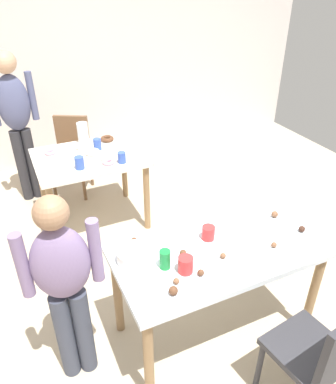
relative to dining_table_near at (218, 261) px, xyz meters
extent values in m
plane|color=tan|center=(-0.05, 0.09, -0.65)|extent=(6.40, 6.40, 0.00)
cube|color=silver|center=(-0.05, 3.29, 0.65)|extent=(6.40, 0.10, 2.60)
cube|color=silver|center=(0.00, 0.00, 0.08)|extent=(1.34, 0.69, 0.04)
cylinder|color=olive|center=(-0.61, -0.28, -0.29)|extent=(0.06, 0.06, 0.71)
cylinder|color=olive|center=(0.61, -0.28, -0.29)|extent=(0.06, 0.06, 0.71)
cylinder|color=olive|center=(-0.61, 0.28, -0.29)|extent=(0.06, 0.06, 0.71)
cylinder|color=olive|center=(0.61, 0.28, -0.29)|extent=(0.06, 0.06, 0.71)
cube|color=silver|center=(-0.40, 1.69, 0.08)|extent=(1.01, 0.80, 0.04)
cylinder|color=olive|center=(-0.84, 1.35, -0.29)|extent=(0.06, 0.06, 0.71)
cylinder|color=olive|center=(0.04, 1.35, -0.29)|extent=(0.06, 0.06, 0.71)
cylinder|color=olive|center=(-0.84, 2.03, -0.29)|extent=(0.06, 0.06, 0.71)
cylinder|color=olive|center=(0.04, 2.03, -0.29)|extent=(0.06, 0.06, 0.71)
cube|color=#2D2D33|center=(0.22, -0.64, -0.22)|extent=(0.45, 0.45, 0.04)
cylinder|color=#2D2D33|center=(0.02, -0.50, -0.44)|extent=(0.04, 0.04, 0.41)
cylinder|color=#2D2D33|center=(0.36, -0.45, -0.44)|extent=(0.04, 0.04, 0.41)
cube|color=brown|center=(-0.47, 2.37, -0.22)|extent=(0.54, 0.54, 0.04)
cube|color=brown|center=(-0.39, 2.53, 0.01)|extent=(0.35, 0.22, 0.42)
cylinder|color=brown|center=(-0.40, 2.14, -0.44)|extent=(0.04, 0.04, 0.41)
cylinder|color=brown|center=(-0.70, 2.30, -0.44)|extent=(0.04, 0.04, 0.41)
cylinder|color=brown|center=(-0.24, 2.44, -0.44)|extent=(0.04, 0.04, 0.41)
cylinder|color=brown|center=(-0.54, 2.60, -0.44)|extent=(0.04, 0.04, 0.41)
cylinder|color=#383D4C|center=(-1.00, 0.10, -0.31)|extent=(0.11, 0.11, 0.67)
cylinder|color=#383D4C|center=(-0.89, 0.09, -0.31)|extent=(0.11, 0.11, 0.67)
ellipsoid|color=slate|center=(-0.95, 0.10, 0.26)|extent=(0.34, 0.23, 0.48)
sphere|color=#997051|center=(-0.95, 0.10, 0.59)|extent=(0.18, 0.18, 0.18)
cylinder|color=slate|center=(-1.14, 0.12, 0.30)|extent=(0.08, 0.08, 0.41)
cylinder|color=slate|center=(-0.76, 0.08, 0.30)|extent=(0.08, 0.08, 0.41)
cylinder|color=#28282D|center=(-0.88, 2.47, -0.24)|extent=(0.11, 0.11, 0.82)
cylinder|color=#28282D|center=(-0.99, 2.46, -0.24)|extent=(0.11, 0.11, 0.82)
ellipsoid|color=#4C5175|center=(-0.93, 2.46, 0.46)|extent=(0.34, 0.23, 0.58)
sphere|color=tan|center=(-0.93, 2.46, 0.86)|extent=(0.22, 0.22, 0.22)
cylinder|color=#4C5175|center=(-0.74, 2.48, 0.50)|extent=(0.08, 0.08, 0.49)
cylinder|color=white|center=(-0.53, 0.12, 0.14)|extent=(0.21, 0.21, 0.08)
cylinder|color=#198438|center=(-0.38, -0.01, 0.16)|extent=(0.07, 0.07, 0.12)
cube|color=silver|center=(0.16, 0.24, 0.10)|extent=(0.17, 0.02, 0.01)
cylinder|color=red|center=(-0.29, -0.09, 0.15)|extent=(0.09, 0.09, 0.10)
cylinder|color=red|center=(-0.01, 0.12, 0.15)|extent=(0.08, 0.08, 0.09)
sphere|color=brown|center=(-0.43, -0.22, 0.13)|extent=(0.05, 0.05, 0.05)
sphere|color=brown|center=(-0.02, -0.08, 0.12)|extent=(0.04, 0.04, 0.04)
sphere|color=brown|center=(0.32, -0.13, 0.12)|extent=(0.04, 0.04, 0.04)
sphere|color=brown|center=(-0.38, -0.15, 0.12)|extent=(0.04, 0.04, 0.04)
sphere|color=brown|center=(-0.24, 0.04, 0.12)|extent=(0.04, 0.04, 0.04)
sphere|color=#3D2319|center=(0.60, -0.08, 0.12)|extent=(0.04, 0.04, 0.04)
sphere|color=brown|center=(-0.47, 0.28, 0.12)|extent=(0.04, 0.04, 0.04)
sphere|color=brown|center=(0.54, 0.14, 0.13)|extent=(0.05, 0.05, 0.05)
sphere|color=brown|center=(-0.22, -0.15, 0.12)|extent=(0.04, 0.04, 0.04)
cylinder|color=white|center=(-0.37, 2.00, 0.21)|extent=(0.11, 0.11, 0.21)
cylinder|color=#3351B2|center=(-0.16, 1.42, 0.15)|extent=(0.07, 0.07, 0.10)
cylinder|color=#3351B2|center=(-0.54, 1.46, 0.16)|extent=(0.08, 0.08, 0.11)
cylinder|color=#3351B2|center=(-0.29, 1.79, 0.16)|extent=(0.08, 0.08, 0.11)
torus|color=pink|center=(-0.73, 1.89, 0.12)|extent=(0.11, 0.11, 0.03)
torus|color=white|center=(-0.42, 1.89, 0.12)|extent=(0.14, 0.14, 0.04)
torus|color=white|center=(-0.29, 1.56, 0.12)|extent=(0.11, 0.11, 0.03)
torus|color=white|center=(-0.36, 1.71, 0.12)|extent=(0.14, 0.14, 0.04)
torus|color=pink|center=(-0.28, 1.45, 0.12)|extent=(0.11, 0.11, 0.03)
torus|color=brown|center=(-0.14, 1.96, 0.12)|extent=(0.14, 0.14, 0.04)
camera|label=1|loc=(-1.06, -1.52, 1.63)|focal=34.89mm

